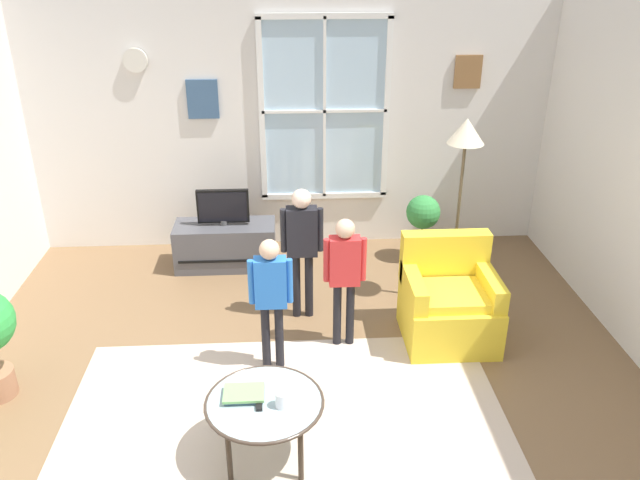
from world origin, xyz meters
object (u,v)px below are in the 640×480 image
object	(u,v)px
coffee_table	(265,405)
book_stack	(244,394)
person_blue_shirt	(271,290)
floor_lamp	(464,151)
person_black_shirt	(302,239)
cup	(282,400)
tv_stand	(226,245)
armchair	(449,303)
person_red_shirt	(345,268)
potted_plant_by_window	(422,224)
remote_near_books	(259,403)
television	(223,207)

from	to	relation	value
coffee_table	book_stack	distance (m)	0.15
coffee_table	person_blue_shirt	size ratio (longest dim) A/B	0.69
person_blue_shirt	floor_lamp	world-z (taller)	floor_lamp
person_black_shirt	cup	bearing A→B (deg)	-95.97
tv_stand	armchair	xyz separation A→B (m)	(2.00, -1.45, 0.09)
tv_stand	person_blue_shirt	distance (m)	1.93
tv_stand	cup	size ratio (longest dim) A/B	9.64
book_stack	person_red_shirt	xyz separation A→B (m)	(0.76, 1.23, 0.24)
person_red_shirt	potted_plant_by_window	xyz separation A→B (m)	(0.98, 1.54, -0.31)
book_stack	remote_near_books	xyz separation A→B (m)	(0.10, -0.08, -0.01)
book_stack	potted_plant_by_window	distance (m)	3.27
television	armchair	xyz separation A→B (m)	(2.00, -1.45, -0.35)
book_stack	floor_lamp	bearing A→B (deg)	45.84
book_stack	person_black_shirt	world-z (taller)	person_black_shirt
television	floor_lamp	world-z (taller)	floor_lamp
remote_near_books	person_black_shirt	size ratio (longest dim) A/B	0.11
person_red_shirt	floor_lamp	distance (m)	1.49
armchair	person_blue_shirt	size ratio (longest dim) A/B	0.77
television	person_black_shirt	bearing A→B (deg)	-53.37
remote_near_books	potted_plant_by_window	world-z (taller)	potted_plant_by_window
cup	person_blue_shirt	bearing A→B (deg)	94.04
tv_stand	person_red_shirt	size ratio (longest dim) A/B	0.90
floor_lamp	armchair	bearing A→B (deg)	-107.05
book_stack	cup	xyz separation A→B (m)	(0.24, -0.11, 0.03)
television	person_black_shirt	distance (m)	1.30
television	remote_near_books	size ratio (longest dim) A/B	3.77
tv_stand	remote_near_books	distance (m)	2.87
tv_stand	book_stack	world-z (taller)	book_stack
person_blue_shirt	person_black_shirt	distance (m)	0.81
tv_stand	person_black_shirt	world-z (taller)	person_black_shirt
cup	person_red_shirt	size ratio (longest dim) A/B	0.09
person_red_shirt	potted_plant_by_window	bearing A→B (deg)	57.60
armchair	person_black_shirt	world-z (taller)	person_black_shirt
tv_stand	floor_lamp	xyz separation A→B (m)	(2.19, -0.84, 1.24)
tv_stand	television	world-z (taller)	television
tv_stand	coffee_table	size ratio (longest dim) A/B	1.34
tv_stand	floor_lamp	bearing A→B (deg)	-20.91
person_blue_shirt	person_red_shirt	bearing A→B (deg)	26.33
person_black_shirt	television	bearing A→B (deg)	126.63
tv_stand	person_red_shirt	xyz separation A→B (m)	(1.10, -1.51, 0.49)
cup	floor_lamp	xyz separation A→B (m)	(1.61, 2.02, 0.97)
coffee_table	book_stack	size ratio (longest dim) A/B	2.95
remote_near_books	floor_lamp	xyz separation A→B (m)	(1.76, 1.99, 1.01)
book_stack	cup	bearing A→B (deg)	-23.55
television	armchair	bearing A→B (deg)	-35.89
book_stack	person_blue_shirt	xyz separation A→B (m)	(0.17, 0.94, 0.23)
floor_lamp	person_red_shirt	bearing A→B (deg)	-148.31
coffee_table	person_blue_shirt	bearing A→B (deg)	87.78
armchair	remote_near_books	bearing A→B (deg)	-138.80
armchair	cup	distance (m)	2.00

